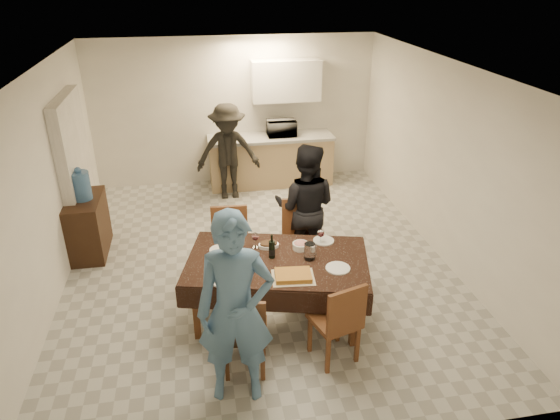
{
  "coord_description": "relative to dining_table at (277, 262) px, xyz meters",
  "views": [
    {
      "loc": [
        -0.74,
        -5.76,
        3.65
      ],
      "look_at": [
        0.24,
        -0.3,
        0.92
      ],
      "focal_mm": 32.0,
      "sensor_mm": 36.0,
      "label": 1
    }
  ],
  "objects": [
    {
      "name": "floor",
      "position": [
        -0.05,
        1.19,
        -0.73
      ],
      "size": [
        5.0,
        6.0,
        0.02
      ],
      "primitive_type": "cube",
      "color": "#B7B8B3",
      "rests_on": "ground"
    },
    {
      "name": "ceiling",
      "position": [
        -0.05,
        1.19,
        1.87
      ],
      "size": [
        5.0,
        6.0,
        0.02
      ],
      "primitive_type": "cube",
      "color": "white",
      "rests_on": "wall_back"
    },
    {
      "name": "wall_back",
      "position": [
        -0.05,
        4.19,
        0.57
      ],
      "size": [
        5.0,
        0.02,
        2.6
      ],
      "primitive_type": "cube",
      "color": "silver",
      "rests_on": "floor"
    },
    {
      "name": "wall_front",
      "position": [
        -0.05,
        -1.81,
        0.57
      ],
      "size": [
        5.0,
        0.02,
        2.6
      ],
      "primitive_type": "cube",
      "color": "silver",
      "rests_on": "floor"
    },
    {
      "name": "wall_left",
      "position": [
        -2.55,
        1.19,
        0.57
      ],
      "size": [
        0.02,
        6.0,
        2.6
      ],
      "primitive_type": "cube",
      "color": "silver",
      "rests_on": "floor"
    },
    {
      "name": "wall_right",
      "position": [
        2.45,
        1.19,
        0.57
      ],
      "size": [
        0.02,
        6.0,
        2.6
      ],
      "primitive_type": "cube",
      "color": "silver",
      "rests_on": "floor"
    },
    {
      "name": "stub_partition",
      "position": [
        -2.47,
        2.39,
        0.32
      ],
      "size": [
        0.15,
        1.4,
        2.1
      ],
      "primitive_type": "cube",
      "color": "silver",
      "rests_on": "floor"
    },
    {
      "name": "kitchen_base_cabinet",
      "position": [
        0.55,
        3.87,
        -0.3
      ],
      "size": [
        2.2,
        0.6,
        0.86
      ],
      "primitive_type": "cube",
      "color": "tan",
      "rests_on": "floor"
    },
    {
      "name": "kitchen_worktop",
      "position": [
        0.55,
        3.87,
        0.16
      ],
      "size": [
        2.24,
        0.64,
        0.05
      ],
      "primitive_type": "cube",
      "color": "#A6A5A1",
      "rests_on": "kitchen_base_cabinet"
    },
    {
      "name": "upper_cabinet",
      "position": [
        0.85,
        4.01,
        1.12
      ],
      "size": [
        1.2,
        0.34,
        0.7
      ],
      "primitive_type": "cube",
      "color": "silver",
      "rests_on": "wall_back"
    },
    {
      "name": "dining_table",
      "position": [
        0.0,
        0.0,
        0.0
      ],
      "size": [
        2.17,
        1.58,
        0.76
      ],
      "rotation": [
        0.0,
        0.0,
        -0.24
      ],
      "color": "black",
      "rests_on": "floor"
    },
    {
      "name": "chair_near_left",
      "position": [
        -0.45,
        -0.84,
        -0.16
      ],
      "size": [
        0.49,
        0.49,
        0.51
      ],
      "rotation": [
        0.0,
        0.0,
        -0.16
      ],
      "color": "brown",
      "rests_on": "floor"
    },
    {
      "name": "chair_near_right",
      "position": [
        0.45,
        -0.84,
        -0.15
      ],
      "size": [
        0.54,
        0.55,
        0.51
      ],
      "rotation": [
        0.0,
        0.0,
        0.3
      ],
      "color": "brown",
      "rests_on": "floor"
    },
    {
      "name": "chair_far_left",
      "position": [
        -0.45,
        0.66,
        -0.12
      ],
      "size": [
        0.47,
        0.48,
        0.54
      ],
      "rotation": [
        0.0,
        0.0,
        3.09
      ],
      "color": "brown",
      "rests_on": "floor"
    },
    {
      "name": "chair_far_right",
      "position": [
        0.45,
        0.65,
        -0.1
      ],
      "size": [
        0.49,
        0.49,
        0.55
      ],
      "rotation": [
        0.0,
        0.0,
        3.08
      ],
      "color": "brown",
      "rests_on": "floor"
    },
    {
      "name": "console",
      "position": [
        -2.33,
        1.88,
        -0.32
      ],
      "size": [
        0.44,
        0.89,
        0.82
      ],
      "primitive_type": "cube",
      "color": "black",
      "rests_on": "floor"
    },
    {
      "name": "water_jug",
      "position": [
        -2.33,
        1.88,
        0.28
      ],
      "size": [
        0.26,
        0.26,
        0.39
      ],
      "primitive_type": "cylinder",
      "color": "#4677B5",
      "rests_on": "console"
    },
    {
      "name": "wine_bottle",
      "position": [
        -0.05,
        0.05,
        0.18
      ],
      "size": [
        0.07,
        0.07,
        0.28
      ],
      "primitive_type": null,
      "color": "black",
      "rests_on": "dining_table"
    },
    {
      "name": "water_pitcher",
      "position": [
        0.35,
        -0.05,
        0.13
      ],
      "size": [
        0.12,
        0.12,
        0.19
      ],
      "primitive_type": "cylinder",
      "color": "white",
      "rests_on": "dining_table"
    },
    {
      "name": "savoury_tart",
      "position": [
        0.1,
        -0.38,
        0.06
      ],
      "size": [
        0.46,
        0.37,
        0.05
      ],
      "primitive_type": "cube",
      "rotation": [
        0.0,
        0.0,
        -0.1
      ],
      "color": "#BB8C36",
      "rests_on": "dining_table"
    },
    {
      "name": "salad_bowl",
      "position": [
        0.3,
        0.18,
        0.07
      ],
      "size": [
        0.18,
        0.18,
        0.07
      ],
      "primitive_type": "cylinder",
      "color": "white",
      "rests_on": "dining_table"
    },
    {
      "name": "mushroom_dish",
      "position": [
        -0.05,
        0.28,
        0.05
      ],
      "size": [
        0.21,
        0.21,
        0.04
      ],
      "primitive_type": "cylinder",
      "color": "white",
      "rests_on": "dining_table"
    },
    {
      "name": "wine_glass_a",
      "position": [
        -0.55,
        -0.25,
        0.12
      ],
      "size": [
        0.08,
        0.08,
        0.17
      ],
      "primitive_type": null,
      "color": "white",
      "rests_on": "dining_table"
    },
    {
      "name": "wine_glass_b",
      "position": [
        0.55,
        0.25,
        0.13
      ],
      "size": [
        0.08,
        0.08,
        0.18
      ],
      "primitive_type": null,
      "color": "white",
      "rests_on": "dining_table"
    },
    {
      "name": "wine_glass_c",
      "position": [
        -0.2,
        0.3,
        0.13
      ],
      "size": [
        0.08,
        0.08,
        0.19
      ],
      "primitive_type": null,
      "color": "white",
      "rests_on": "dining_table"
    },
    {
      "name": "plate_near_left",
      "position": [
        -0.6,
        -0.3,
        0.04
      ],
      "size": [
        0.29,
        0.29,
        0.02
      ],
      "primitive_type": "cylinder",
      "color": "white",
      "rests_on": "dining_table"
    },
    {
      "name": "plate_near_right",
      "position": [
        0.6,
        -0.3,
        0.04
      ],
      "size": [
        0.26,
        0.26,
        0.02
      ],
      "primitive_type": "cylinder",
      "color": "white",
      "rests_on": "dining_table"
    },
    {
      "name": "plate_far_left",
      "position": [
        -0.6,
        0.3,
        0.04
      ],
      "size": [
        0.24,
        0.24,
        0.01
      ],
      "primitive_type": "cylinder",
      "color": "white",
      "rests_on": "dining_table"
    },
    {
      "name": "plate_far_right",
      "position": [
        0.6,
        0.3,
        0.04
      ],
      "size": [
        0.24,
        0.24,
        0.01
      ],
      "primitive_type": "cylinder",
      "color": "white",
      "rests_on": "dining_table"
    },
    {
      "name": "microwave",
      "position": [
        0.75,
        3.87,
        0.32
      ],
      "size": [
        0.5,
        0.34,
        0.28
      ],
      "primitive_type": "imported",
      "rotation": [
        0.0,
        0.0,
        3.14
      ],
      "color": "silver",
      "rests_on": "kitchen_worktop"
    },
    {
      "name": "person_near",
      "position": [
        -0.55,
        -1.05,
        0.21
      ],
      "size": [
        0.73,
        0.53,
        1.88
      ],
      "primitive_type": "imported",
      "rotation": [
        0.0,
        0.0,
        -0.11
      ],
      "color": "#5179A4",
      "rests_on": "floor"
    },
    {
      "name": "person_far",
      "position": [
        0.55,
        1.05,
        0.12
      ],
      "size": [
        1.0,
        0.9,
        1.7
      ],
      "primitive_type": "imported",
      "rotation": [
        0.0,
        0.0,
        2.77
      ],
      "color": "black",
      "rests_on": "floor"
    },
    {
      "name": "person_kitchen",
      "position": [
        -0.25,
        3.42,
        0.09
      ],
      "size": [
        1.06,
        0.61,
        1.65
      ],
      "primitive_type": "imported",
      "color": "black",
      "rests_on": "floor"
    }
  ]
}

